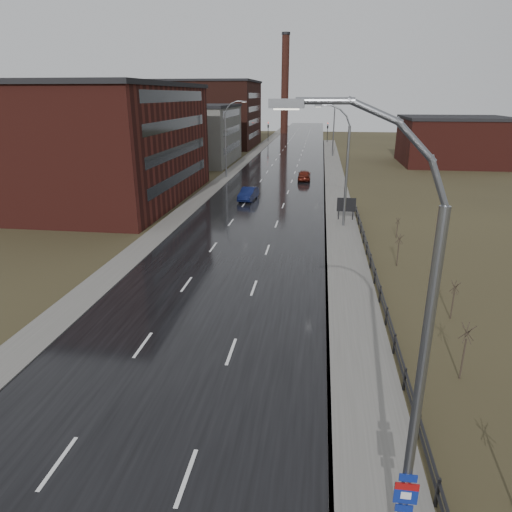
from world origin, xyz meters
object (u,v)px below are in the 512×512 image
(car_near, at_px, (248,194))
(billboard, at_px, (346,205))
(streetlight_main, at_px, (407,372))
(car_far, at_px, (304,175))

(car_near, bearing_deg, billboard, -30.53)
(billboard, height_order, car_near, billboard)
(streetlight_main, xyz_separation_m, car_far, (-4.40, 59.04, -5.27))
(billboard, height_order, car_far, billboard)
(car_near, distance_m, car_far, 15.79)
(car_far, bearing_deg, streetlight_main, 93.41)
(car_near, bearing_deg, car_far, 72.88)
(billboard, bearing_deg, streetlight_main, -90.99)
(streetlight_main, relative_size, car_far, 2.61)
(streetlight_main, height_order, billboard, streetlight_main)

